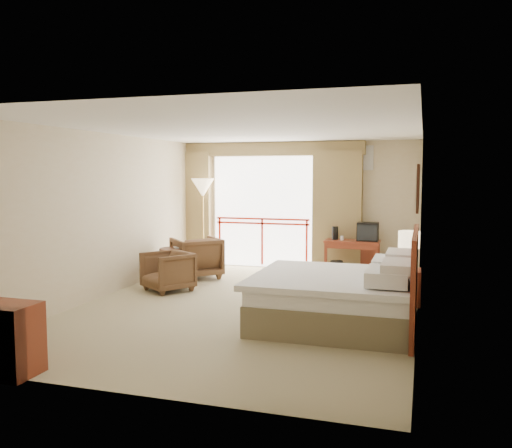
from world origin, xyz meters
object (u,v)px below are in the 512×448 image
(table_lamp, at_px, (409,240))
(bed, at_px, (339,297))
(tv, at_px, (368,232))
(wastebasket, at_px, (337,269))
(side_table, at_px, (174,258))
(nightstand, at_px, (408,287))
(armchair_far, at_px, (197,277))
(floor_lamp, at_px, (203,191))
(armchair_near, at_px, (168,291))
(desk, at_px, (353,248))

(table_lamp, bearing_deg, bed, -119.54)
(bed, height_order, tv, tv)
(wastebasket, xyz_separation_m, side_table, (-2.91, -1.29, 0.26))
(table_lamp, bearing_deg, nightstand, -90.00)
(bed, bearing_deg, armchair_far, 141.90)
(nightstand, bearing_deg, bed, -121.32)
(wastebasket, xyz_separation_m, armchair_far, (-2.60, -0.95, -0.15))
(floor_lamp, bearing_deg, armchair_near, -82.10)
(wastebasket, bearing_deg, tv, 19.74)
(side_table, bearing_deg, tv, 23.23)
(table_lamp, relative_size, side_table, 0.95)
(armchair_far, height_order, armchair_near, armchair_far)
(wastebasket, distance_m, floor_lamp, 3.29)
(desk, height_order, armchair_far, desk)
(desk, xyz_separation_m, armchair_near, (-2.87, -2.47, -0.55))
(side_table, bearing_deg, desk, 25.93)
(tv, height_order, armchair_near, tv)
(wastebasket, bearing_deg, table_lamp, -53.77)
(desk, xyz_separation_m, floor_lamp, (-3.20, -0.09, 1.11))
(bed, relative_size, tv, 5.23)
(nightstand, height_order, armchair_far, nightstand)
(nightstand, relative_size, table_lamp, 0.96)
(table_lamp, distance_m, armchair_far, 4.25)
(side_table, relative_size, floor_lamp, 0.32)
(table_lamp, xyz_separation_m, tv, (-0.84, 2.14, -0.11))
(bed, xyz_separation_m, nightstand, (0.85, 1.45, -0.10))
(armchair_near, bearing_deg, armchair_far, 124.45)
(table_lamp, distance_m, side_table, 4.42)
(wastebasket, distance_m, armchair_near, 3.41)
(tv, height_order, wastebasket, tv)
(tv, relative_size, side_table, 0.67)
(desk, xyz_separation_m, wastebasket, (-0.28, -0.26, -0.39))
(wastebasket, relative_size, armchair_near, 0.41)
(wastebasket, bearing_deg, nightstand, -54.47)
(nightstand, bearing_deg, table_lamp, 89.06)
(bed, height_order, armchair_far, bed)
(armchair_far, bearing_deg, floor_lamp, -115.90)
(desk, distance_m, wastebasket, 0.55)
(armchair_far, height_order, floor_lamp, floor_lamp)
(armchair_near, distance_m, side_table, 1.05)
(table_lamp, xyz_separation_m, floor_lamp, (-4.34, 2.10, 0.66))
(floor_lamp, bearing_deg, armchair_far, -73.79)
(bed, bearing_deg, side_table, 148.44)
(armchair_far, relative_size, side_table, 1.45)
(wastebasket, xyz_separation_m, armchair_near, (-2.59, -2.21, -0.15))
(nightstand, height_order, table_lamp, table_lamp)
(table_lamp, xyz_separation_m, side_table, (-4.33, 0.64, -0.58))
(bed, height_order, table_lamp, table_lamp)
(table_lamp, height_order, armchair_far, table_lamp)
(nightstand, bearing_deg, floor_lamp, 152.72)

